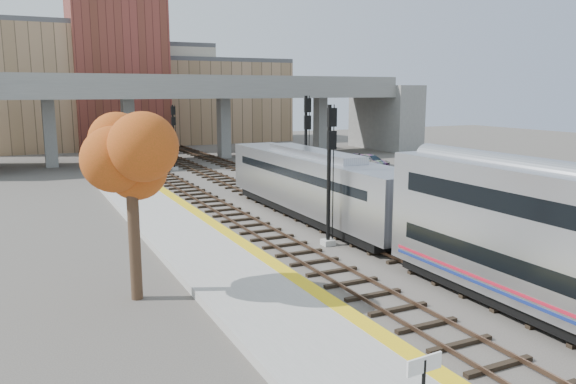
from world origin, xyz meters
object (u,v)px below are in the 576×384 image
car_b (337,165)px  car_c (370,161)px  signal_mast_far (174,139)px  tree (130,156)px  locomotive (313,183)px  signal_mast_near (329,177)px  car_a (347,169)px  signal_mast_mid (306,149)px

car_b → car_c: size_ratio=0.86×
signal_mast_far → car_b: 16.40m
signal_mast_far → tree: 35.71m
locomotive → signal_mast_near: signal_mast_near is taller
locomotive → signal_mast_near: 6.08m
tree → car_b: (24.47, 26.10, -4.84)m
signal_mast_near → car_a: 24.43m
signal_mast_mid → car_b: 16.29m
locomotive → car_b: size_ratio=4.94×
signal_mast_near → car_a: signal_mast_near is taller
signal_mast_mid → car_a: signal_mast_mid is taller
locomotive → signal_mast_far: (-2.10, 25.24, 0.82)m
signal_mast_near → signal_mast_mid: 11.13m
tree → car_c: bearing=43.0°
tree → car_c: (29.01, 27.03, -4.82)m
tree → car_b: bearing=46.8°
car_a → tree: bearing=-141.9°
tree → car_c: 39.94m
signal_mast_mid → tree: 19.95m
car_b → signal_mast_mid: bearing=-126.5°
car_b → car_c: 4.63m
signal_mast_mid → car_c: bearing=42.6°
locomotive → car_b: (12.01, 17.25, -1.60)m
tree → locomotive: bearing=35.4°
locomotive → car_c: locomotive is taller
signal_mast_near → signal_mast_far: signal_mast_near is taller
signal_mast_mid → car_c: size_ratio=1.68×
car_a → car_c: 6.24m
signal_mast_near → car_b: bearing=58.3°
signal_mast_mid → car_b: signal_mast_mid is taller
signal_mast_near → car_c: signal_mast_near is taller
signal_mast_mid → car_a: bearing=45.8°
car_b → tree: bearing=-130.9°
signal_mast_far → car_c: (18.65, -7.06, -2.40)m
signal_mast_mid → car_b: bearing=51.2°
signal_mast_far → car_a: (13.58, -10.70, -2.47)m
tree → car_b: size_ratio=1.93×
signal_mast_far → tree: tree is taller
tree → car_b: tree is taller
tree → car_a: bearing=44.3°
signal_mast_far → signal_mast_mid: bearing=-78.7°
signal_mast_near → car_b: size_ratio=1.87×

